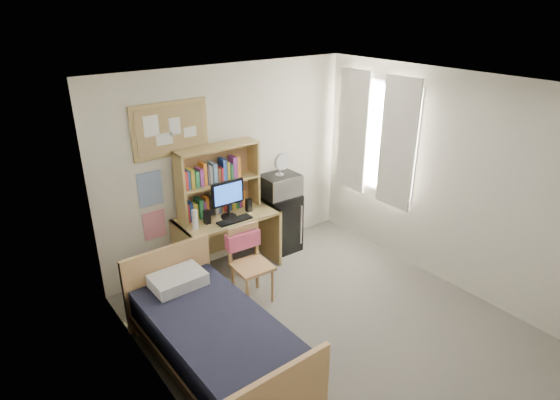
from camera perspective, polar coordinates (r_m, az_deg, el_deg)
floor at (r=5.30m, az=6.79°, el=-15.63°), size 3.60×4.20×0.02m
ceiling at (r=4.19m, az=8.52°, el=13.34°), size 3.60×4.20×0.02m
wall_back at (r=6.14m, az=-6.13°, el=4.13°), size 3.60×0.04×2.60m
wall_left at (r=3.71m, az=-13.24°, el=-10.15°), size 0.04×4.20×2.60m
wall_right at (r=5.91m, az=20.27°, el=1.96°), size 0.04×4.20×2.60m
window_unit at (r=6.46m, az=11.59°, el=7.54°), size 0.10×1.40×1.70m
curtain_left at (r=6.19m, az=14.14°, el=6.62°), size 0.04×0.55×1.70m
curtain_right at (r=6.70m, az=8.87°, el=8.30°), size 0.04×0.55×1.70m
bulletin_board at (r=5.61m, az=-13.22°, el=8.40°), size 0.94×0.03×0.64m
poster_wave at (r=5.71m, az=-15.54°, el=1.32°), size 0.30×0.01×0.42m
poster_japan at (r=5.90m, az=-15.05°, el=-2.92°), size 0.28×0.01×0.36m
desk at (r=6.11m, az=-6.39°, el=-5.26°), size 1.28×0.65×0.80m
desk_chair at (r=5.48m, az=-3.43°, el=-8.01°), size 0.48×0.48×0.92m
mini_fridge at (r=6.58m, az=-0.14°, el=-2.69°), size 0.50×0.50×0.84m
bed at (r=4.73m, az=-7.73°, el=-16.93°), size 1.02×1.97×0.54m
hutch at (r=5.88m, az=-7.49°, el=2.49°), size 1.07×0.28×0.88m
monitor at (r=5.79m, az=-6.36°, el=0.00°), size 0.44×0.04×0.47m
keyboard at (r=5.77m, az=-5.56°, el=-2.46°), size 0.45×0.14×0.02m
speaker_left at (r=5.72m, az=-8.89°, el=-2.07°), size 0.07×0.07×0.17m
speaker_right at (r=5.99m, az=-3.83°, el=-0.64°), size 0.07×0.07×0.17m
water_bottle at (r=5.60m, az=-10.33°, el=-2.34°), size 0.07×0.07×0.24m
hoodie at (r=5.51m, az=-4.56°, el=-4.85°), size 0.42×0.15×0.20m
microwave at (r=6.34m, az=-0.03°, el=1.84°), size 0.50×0.39×0.29m
desk_fan at (r=6.24m, az=-0.04°, el=4.30°), size 0.23×0.23×0.29m
pillow at (r=5.08m, az=-12.34°, el=-9.48°), size 0.55×0.39×0.13m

